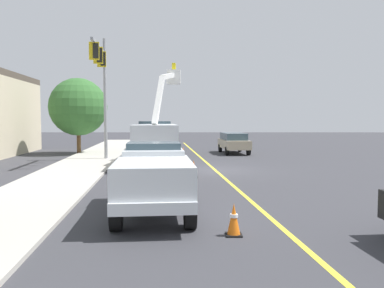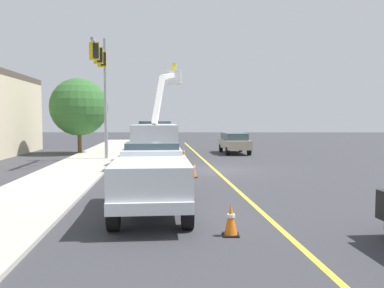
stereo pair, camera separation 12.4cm
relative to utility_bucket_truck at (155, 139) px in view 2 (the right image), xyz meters
The scene contains 11 objects.
ground 4.59m from the utility_bucket_truck, 123.94° to the right, with size 120.00×120.00×0.00m, color #38383D.
sidewalk_far_side 5.40m from the utility_bucket_truck, 127.23° to the left, with size 60.00×3.60×0.12m, color #B2ADA3.
lane_centre_stripe 4.59m from the utility_bucket_truck, 123.94° to the right, with size 50.00×0.16×0.01m, color yellow.
utility_bucket_truck is the anchor object (origin of this frame).
service_pickup_truck 12.24m from the utility_bucket_truck, behind, with size 5.77×2.62×2.06m.
passing_minivan 10.00m from the utility_bucket_truck, 34.68° to the right, with size 4.96×2.34×1.69m.
traffic_cone_leading 14.89m from the utility_bucket_truck, 167.08° to the right, with size 0.40×0.40×0.80m.
traffic_cone_mid_front 5.70m from the utility_bucket_truck, 154.97° to the right, with size 0.40×0.40×0.86m.
traffic_cone_mid_rear 4.84m from the utility_bucket_truck, 20.03° to the right, with size 0.40×0.40×0.81m.
traffic_signal_mast 5.53m from the utility_bucket_truck, 68.83° to the left, with size 5.46×0.86×8.30m.
street_tree_right 10.60m from the utility_bucket_truck, 42.05° to the left, with size 4.64×4.64×6.13m.
Camera 2 is at (-21.48, 1.13, 2.87)m, focal length 36.53 mm.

